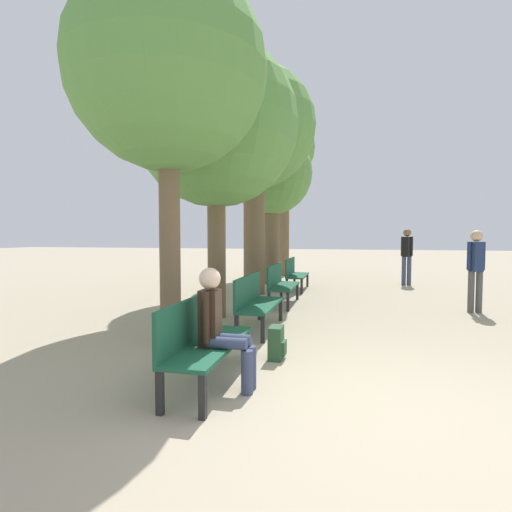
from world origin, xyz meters
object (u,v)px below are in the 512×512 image
object	(u,v)px
tree_row_3	(271,176)
bench_row_0	(202,336)
bench_row_2	(280,282)
pedestrian_mid	(476,266)
backpack	(277,343)
bench_row_1	(255,299)
person_seated	(221,325)
tree_row_0	(168,73)
pedestrian_near	(407,253)
tree_row_4	(284,152)
tree_row_1	(216,126)
bench_row_3	(294,272)
tree_row_2	(254,130)

from	to	relation	value
tree_row_3	bench_row_0	bearing A→B (deg)	-83.81
bench_row_2	pedestrian_mid	distance (m)	3.96
backpack	bench_row_1	bearing A→B (deg)	112.93
person_seated	pedestrian_mid	bearing A→B (deg)	52.85
tree_row_0	person_seated	xyz separation A→B (m)	(1.16, -1.33, -3.09)
pedestrian_near	tree_row_4	bearing A→B (deg)	153.35
tree_row_3	person_seated	world-z (taller)	tree_row_3
tree_row_4	person_seated	size ratio (longest dim) A/B	4.90
tree_row_1	pedestrian_near	size ratio (longest dim) A/B	2.94
tree_row_3	pedestrian_near	xyz separation A→B (m)	(4.16, 0.53, -2.41)
bench_row_3	person_seated	size ratio (longest dim) A/B	1.33
tree_row_2	pedestrian_near	distance (m)	5.99
tree_row_2	pedestrian_near	size ratio (longest dim) A/B	3.41
tree_row_1	person_seated	world-z (taller)	tree_row_1
tree_row_2	tree_row_3	world-z (taller)	tree_row_2
bench_row_0	tree_row_2	distance (m)	7.40
bench_row_2	bench_row_3	distance (m)	2.43
tree_row_2	tree_row_4	distance (m)	4.92
tree_row_3	person_seated	xyz separation A→B (m)	(1.16, -8.68, -2.75)
bench_row_1	tree_row_3	xyz separation A→B (m)	(-0.93, 6.16, 2.90)
tree_row_4	pedestrian_near	bearing A→B (deg)	-26.65
bench_row_1	tree_row_2	size ratio (longest dim) A/B	0.27
tree_row_2	backpack	xyz separation A→B (m)	(1.54, -5.33, -4.05)
bench_row_1	tree_row_2	xyz separation A→B (m)	(-0.93, 3.88, 3.75)
pedestrian_mid	tree_row_1	bearing A→B (deg)	-162.32
tree_row_0	tree_row_3	distance (m)	7.36
tree_row_1	pedestrian_mid	distance (m)	5.74
bench_row_3	person_seated	xyz separation A→B (m)	(0.23, -7.38, 0.14)
bench_row_0	bench_row_1	size ratio (longest dim) A/B	1.00
tree_row_3	pedestrian_mid	bearing A→B (deg)	-37.92
bench_row_0	backpack	size ratio (longest dim) A/B	3.94
tree_row_4	bench_row_0	bearing A→B (deg)	-85.25
pedestrian_mid	person_seated	bearing A→B (deg)	-127.15
tree_row_3	tree_row_4	xyz separation A→B (m)	(0.00, 2.62, 1.28)
bench_row_3	backpack	bearing A→B (deg)	-84.45
pedestrian_near	tree_row_3	bearing A→B (deg)	-172.69
tree_row_1	bench_row_3	bearing A→B (deg)	77.03
bench_row_1	pedestrian_near	xyz separation A→B (m)	(3.23, 6.70, 0.49)
tree_row_0	tree_row_2	size ratio (longest dim) A/B	0.86
backpack	pedestrian_near	xyz separation A→B (m)	(2.62, 8.14, 0.79)
bench_row_0	pedestrian_mid	bearing A→B (deg)	50.62
tree_row_2	bench_row_3	bearing A→B (deg)	46.52
tree_row_2	tree_row_3	bearing A→B (deg)	90.00
bench_row_0	pedestrian_mid	size ratio (longest dim) A/B	0.99
backpack	tree_row_3	bearing A→B (deg)	101.47
bench_row_1	pedestrian_near	bearing A→B (deg)	64.24
pedestrian_mid	bench_row_0	bearing A→B (deg)	-129.38
bench_row_0	pedestrian_mid	xyz separation A→B (m)	(3.94, 4.80, 0.44)
tree_row_4	pedestrian_mid	size ratio (longest dim) A/B	3.64
bench_row_1	bench_row_0	bearing A→B (deg)	-90.00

